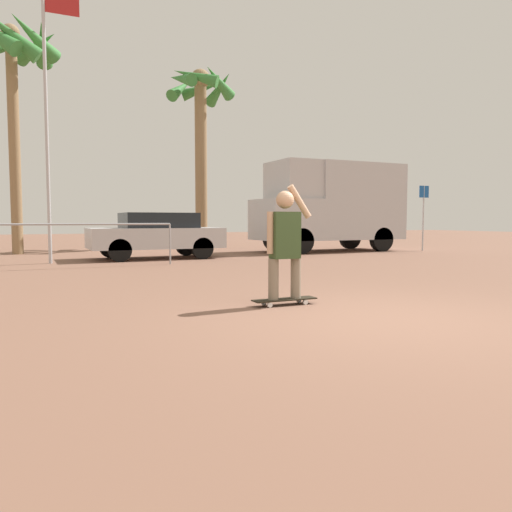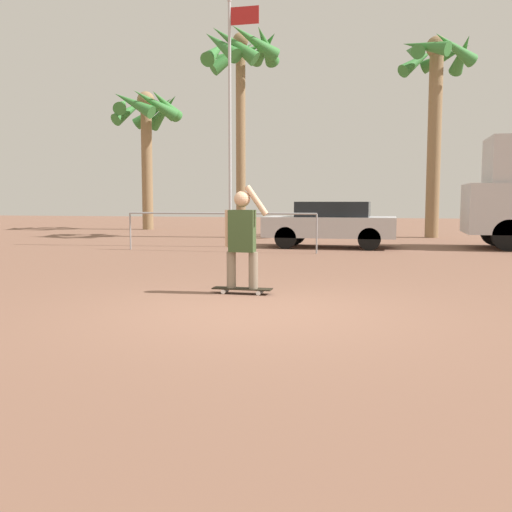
{
  "view_description": "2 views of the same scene",
  "coord_description": "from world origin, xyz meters",
  "px_view_note": "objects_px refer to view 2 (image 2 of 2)",
  "views": [
    {
      "loc": [
        -3.7,
        -4.6,
        1.15
      ],
      "look_at": [
        -0.61,
        2.04,
        0.62
      ],
      "focal_mm": 35.0,
      "sensor_mm": 36.0,
      "label": 1
    },
    {
      "loc": [
        1.63,
        -6.91,
        1.4
      ],
      "look_at": [
        -0.41,
        1.7,
        0.54
      ],
      "focal_mm": 40.0,
      "sensor_mm": 36.0,
      "label": 2
    }
  ],
  "objects_px": {
    "person_skateboarder": "(242,234)",
    "flagpole": "(232,110)",
    "palm_tree_near_van": "(435,84)",
    "palm_tree_center_background": "(241,63)",
    "palm_tree_far_left": "(146,119)",
    "parked_car_silver": "(331,223)",
    "skateboard": "(242,289)"
  },
  "relations": [
    {
      "from": "person_skateboarder",
      "to": "flagpole",
      "type": "xyz_separation_m",
      "value": [
        -2.51,
        8.37,
        3.16
      ]
    },
    {
      "from": "palm_tree_near_van",
      "to": "palm_tree_center_background",
      "type": "height_order",
      "value": "palm_tree_center_background"
    },
    {
      "from": "palm_tree_far_left",
      "to": "flagpole",
      "type": "xyz_separation_m",
      "value": [
        6.83,
        -9.21,
        -1.24
      ]
    },
    {
      "from": "flagpole",
      "to": "palm_tree_center_background",
      "type": "bearing_deg",
      "value": 101.13
    },
    {
      "from": "parked_car_silver",
      "to": "palm_tree_center_background",
      "type": "relative_size",
      "value": 0.5
    },
    {
      "from": "palm_tree_near_van",
      "to": "flagpole",
      "type": "bearing_deg",
      "value": -136.01
    },
    {
      "from": "palm_tree_far_left",
      "to": "skateboard",
      "type": "bearing_deg",
      "value": -62.03
    },
    {
      "from": "skateboard",
      "to": "flagpole",
      "type": "relative_size",
      "value": 0.12
    },
    {
      "from": "flagpole",
      "to": "parked_car_silver",
      "type": "bearing_deg",
      "value": 10.55
    },
    {
      "from": "person_skateboarder",
      "to": "parked_car_silver",
      "type": "relative_size",
      "value": 0.4
    },
    {
      "from": "palm_tree_center_background",
      "to": "flagpole",
      "type": "relative_size",
      "value": 1.07
    },
    {
      "from": "palm_tree_near_van",
      "to": "palm_tree_center_background",
      "type": "xyz_separation_m",
      "value": [
        -7.02,
        -1.59,
        0.77
      ]
    },
    {
      "from": "skateboard",
      "to": "palm_tree_center_background",
      "type": "height_order",
      "value": "palm_tree_center_background"
    },
    {
      "from": "skateboard",
      "to": "parked_car_silver",
      "type": "relative_size",
      "value": 0.23
    },
    {
      "from": "palm_tree_far_left",
      "to": "palm_tree_center_background",
      "type": "bearing_deg",
      "value": -39.08
    },
    {
      "from": "person_skateboarder",
      "to": "skateboard",
      "type": "bearing_deg",
      "value": 0.0
    },
    {
      "from": "parked_car_silver",
      "to": "flagpole",
      "type": "height_order",
      "value": "flagpole"
    },
    {
      "from": "person_skateboarder",
      "to": "palm_tree_center_background",
      "type": "relative_size",
      "value": 0.2
    },
    {
      "from": "skateboard",
      "to": "palm_tree_center_background",
      "type": "xyz_separation_m",
      "value": [
        -3.36,
        12.73,
        6.41
      ]
    },
    {
      "from": "palm_tree_near_van",
      "to": "palm_tree_far_left",
      "type": "distance_m",
      "value": 13.4
    },
    {
      "from": "skateboard",
      "to": "person_skateboarder",
      "type": "xyz_separation_m",
      "value": [
        -0.0,
        0.0,
        0.83
      ]
    },
    {
      "from": "skateboard",
      "to": "parked_car_silver",
      "type": "xyz_separation_m",
      "value": [
        0.41,
        8.91,
        0.66
      ]
    },
    {
      "from": "skateboard",
      "to": "palm_tree_far_left",
      "type": "bearing_deg",
      "value": 117.97
    },
    {
      "from": "flagpole",
      "to": "palm_tree_far_left",
      "type": "bearing_deg",
      "value": 126.56
    },
    {
      "from": "parked_car_silver",
      "to": "palm_tree_far_left",
      "type": "distance_m",
      "value": 13.82
    },
    {
      "from": "palm_tree_far_left",
      "to": "flagpole",
      "type": "bearing_deg",
      "value": -53.44
    },
    {
      "from": "person_skateboarder",
      "to": "palm_tree_center_background",
      "type": "xyz_separation_m",
      "value": [
        -3.36,
        12.73,
        5.57
      ]
    },
    {
      "from": "palm_tree_near_van",
      "to": "flagpole",
      "type": "height_order",
      "value": "palm_tree_near_van"
    },
    {
      "from": "person_skateboarder",
      "to": "palm_tree_far_left",
      "type": "xyz_separation_m",
      "value": [
        -9.33,
        17.58,
        4.4
      ]
    },
    {
      "from": "palm_tree_near_van",
      "to": "parked_car_silver",
      "type": "bearing_deg",
      "value": -120.97
    },
    {
      "from": "person_skateboarder",
      "to": "palm_tree_center_background",
      "type": "distance_m",
      "value": 14.3
    },
    {
      "from": "palm_tree_near_van",
      "to": "palm_tree_center_background",
      "type": "relative_size",
      "value": 0.96
    }
  ]
}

